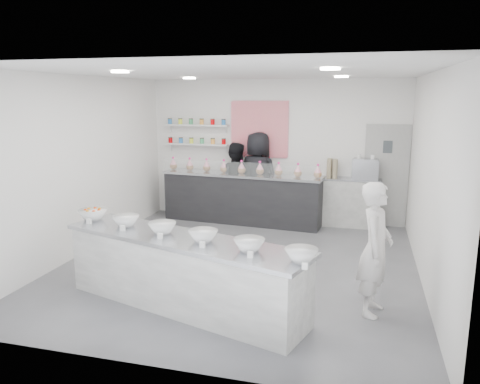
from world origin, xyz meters
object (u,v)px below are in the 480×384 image
woman_prep (375,249)px  staff_right (258,177)px  espresso_machine (365,169)px  back_bar (242,198)px  espresso_ledge (347,202)px  staff_left (235,181)px  prep_counter (183,272)px

woman_prep → staff_right: 4.57m
espresso_machine → staff_right: staff_right is taller
back_bar → staff_right: 0.58m
espresso_ledge → woman_prep: size_ratio=0.81×
espresso_machine → staff_left: staff_left is taller
staff_left → espresso_machine: bearing=-175.0°
prep_counter → back_bar: 4.13m
staff_left → back_bar: bearing=134.9°
espresso_ledge → staff_left: staff_left is taller
prep_counter → staff_left: (-0.53, 4.37, 0.38)m
woman_prep → staff_left: bearing=45.7°
espresso_ledge → espresso_machine: espresso_machine is taller
back_bar → staff_left: staff_left is taller
prep_counter → espresso_ledge: size_ratio=2.52×
staff_left → espresso_ledge: bearing=-174.8°
espresso_ledge → woman_prep: 4.01m
back_bar → staff_left: (-0.22, 0.25, 0.31)m
espresso_ledge → staff_right: (-1.87, -0.06, 0.46)m
prep_counter → espresso_machine: size_ratio=6.54×
back_bar → staff_right: (0.29, 0.25, 0.43)m
back_bar → staff_right: staff_right is taller
espresso_ledge → prep_counter: bearing=-112.7°
back_bar → staff_right: size_ratio=1.78×
espresso_ledge → espresso_machine: size_ratio=2.60×
espresso_ledge → woman_prep: (0.49, -3.97, 0.33)m
prep_counter → woman_prep: (2.34, 0.45, 0.37)m
woman_prep → staff_left: size_ratio=0.99×
woman_prep → staff_right: staff_right is taller
staff_right → woman_prep: bearing=137.3°
prep_counter → staff_right: (-0.02, 4.37, 0.49)m
espresso_ledge → staff_left: (-2.38, -0.06, 0.34)m
back_bar → espresso_ledge: bearing=13.0°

